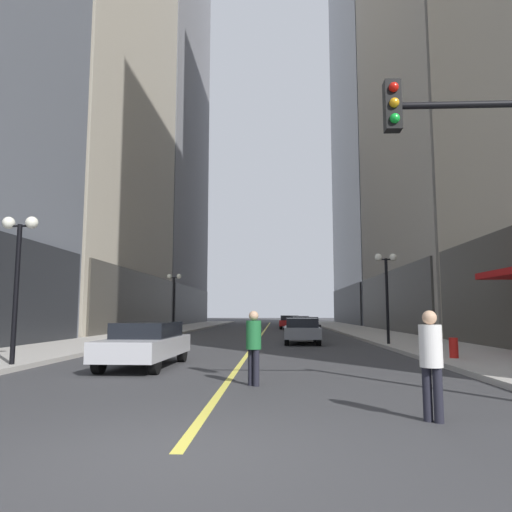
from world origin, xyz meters
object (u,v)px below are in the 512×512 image
at_px(car_red, 290,322).
at_px(street_lamp_right_mid, 386,278).
at_px(pedestrian_in_green_parka, 254,342).
at_px(car_grey, 302,330).
at_px(street_lamp_left_near, 18,256).
at_px(car_navy, 299,323).
at_px(car_black, 305,326).
at_px(pedestrian_in_white_shirt, 431,357).
at_px(car_silver, 146,343).
at_px(street_lamp_left_far, 174,290).
at_px(fire_hydrant_right, 454,350).

xyz_separation_m(car_red, street_lamp_right_mid, (4.02, -24.35, 2.54)).
bearing_deg(street_lamp_right_mid, pedestrian_in_green_parka, -115.38).
relative_size(car_grey, street_lamp_left_near, 0.97).
xyz_separation_m(car_grey, car_navy, (0.54, 15.59, 0.00)).
bearing_deg(street_lamp_left_near, car_grey, 52.63).
xyz_separation_m(car_black, pedestrian_in_white_shirt, (0.48, -24.42, 0.24)).
xyz_separation_m(car_grey, street_lamp_right_mid, (3.96, -2.11, 2.54)).
height_order(car_silver, car_black, same).
height_order(car_black, street_lamp_right_mid, street_lamp_right_mid).
distance_m(pedestrian_in_green_parka, street_lamp_right_mid, 13.64).
relative_size(car_red, pedestrian_in_white_shirt, 2.81).
bearing_deg(car_navy, street_lamp_right_mid, -79.04).
relative_size(car_red, street_lamp_left_far, 1.05).
bearing_deg(car_silver, street_lamp_left_far, 100.18).
relative_size(car_red, fire_hydrant_right, 5.80).
bearing_deg(street_lamp_left_near, car_silver, 12.30).
xyz_separation_m(car_silver, fire_hydrant_right, (9.66, 1.69, -0.32)).
bearing_deg(street_lamp_left_far, fire_hydrant_right, -54.38).
bearing_deg(car_navy, car_red, 95.14).
bearing_deg(street_lamp_left_far, car_navy, 33.10).
bearing_deg(car_black, fire_hydrant_right, -76.20).
bearing_deg(street_lamp_left_far, pedestrian_in_white_shirt, -69.97).
relative_size(car_black, street_lamp_left_far, 0.96).
height_order(street_lamp_right_mid, fire_hydrant_right, street_lamp_right_mid).
bearing_deg(street_lamp_left_far, pedestrian_in_green_parka, -73.48).
xyz_separation_m(car_black, car_navy, (-0.03, 8.80, 0.00)).
distance_m(street_lamp_right_mid, fire_hydrant_right, 7.56).
bearing_deg(car_red, car_silver, -98.84).
bearing_deg(car_silver, pedestrian_in_green_parka, -45.61).
bearing_deg(pedestrian_in_white_shirt, fire_hydrant_right, 68.24).
bearing_deg(pedestrian_in_green_parka, street_lamp_left_near, 159.15).
distance_m(car_grey, street_lamp_left_near, 14.78).
relative_size(car_grey, pedestrian_in_green_parka, 2.59).
height_order(car_silver, fire_hydrant_right, car_silver).
xyz_separation_m(car_grey, pedestrian_in_white_shirt, (1.05, -17.64, 0.24)).
relative_size(car_grey, fire_hydrant_right, 5.34).
height_order(car_silver, street_lamp_left_near, street_lamp_left_near).
height_order(car_navy, street_lamp_left_near, street_lamp_left_near).
bearing_deg(car_black, car_silver, -108.16).
xyz_separation_m(pedestrian_in_white_shirt, pedestrian_in_green_parka, (-2.85, 3.38, 0.00)).
bearing_deg(car_grey, fire_hydrant_right, -63.84).
distance_m(pedestrian_in_white_shirt, street_lamp_left_far, 28.95).
xyz_separation_m(car_silver, car_black, (5.76, 17.57, -0.00)).
relative_size(car_black, pedestrian_in_green_parka, 2.56).
bearing_deg(car_red, pedestrian_in_white_shirt, -88.40).
bearing_deg(pedestrian_in_white_shirt, car_navy, 90.88).
distance_m(car_red, street_lamp_right_mid, 24.81).
distance_m(street_lamp_left_far, fire_hydrant_right, 23.02).
height_order(car_red, street_lamp_left_near, street_lamp_left_near).
distance_m(car_red, street_lamp_left_near, 35.03).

